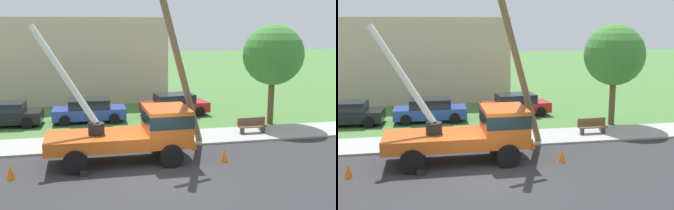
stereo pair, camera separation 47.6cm
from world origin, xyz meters
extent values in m
plane|color=#477538|center=(0.00, 12.00, 0.00)|extent=(120.00, 120.00, 0.00)
cube|color=#2B2B2D|center=(0.00, 0.00, 0.00)|extent=(80.00, 8.13, 0.01)
cube|color=#9E9E99|center=(0.00, 5.47, 0.05)|extent=(80.00, 2.82, 0.10)
cube|color=#C65119|center=(-2.08, 2.46, 1.02)|extent=(4.31, 2.42, 0.55)
cube|color=#C65119|center=(1.02, 2.47, 1.55)|extent=(1.91, 2.41, 1.60)
cube|color=#19232D|center=(1.02, 2.47, 1.90)|extent=(1.93, 2.43, 0.56)
cylinder|color=black|center=(-2.06, 2.46, 1.55)|extent=(0.70, 0.70, 0.50)
cylinder|color=silver|center=(-3.35, 3.10, 3.85)|extent=(2.89, 1.64, 4.26)
cube|color=black|center=(-2.68, 1.01, 0.10)|extent=(0.30, 0.30, 0.20)
cube|color=black|center=(-2.69, 3.91, 0.10)|extent=(0.30, 0.30, 0.20)
cylinder|color=black|center=(0.98, 1.27, 0.50)|extent=(1.00, 0.30, 1.00)
cylinder|color=black|center=(0.97, 3.67, 0.50)|extent=(1.00, 0.30, 1.00)
cylinder|color=black|center=(-2.99, 1.26, 0.50)|extent=(1.00, 0.30, 1.00)
cylinder|color=black|center=(-3.00, 3.66, 0.50)|extent=(1.00, 0.30, 1.00)
cylinder|color=brown|center=(1.93, 3.98, 4.24)|extent=(3.03, 1.90, 8.59)
cone|color=orange|center=(3.41, 1.51, 0.28)|extent=(0.36, 0.36, 0.56)
cone|color=orange|center=(-5.48, 1.29, 0.28)|extent=(0.36, 0.36, 0.56)
cone|color=orange|center=(2.60, 3.59, 0.28)|extent=(0.36, 0.36, 0.56)
cube|color=black|center=(-7.13, 10.34, 0.55)|extent=(4.49, 2.03, 0.65)
cube|color=black|center=(-7.13, 10.34, 1.15)|extent=(2.55, 1.79, 0.55)
cylinder|color=black|center=(-5.73, 9.36, 0.32)|extent=(0.64, 0.22, 0.64)
cylinder|color=black|center=(-5.64, 11.16, 0.32)|extent=(0.64, 0.22, 0.64)
cube|color=#263F99|center=(-2.15, 10.42, 0.55)|extent=(4.42, 1.86, 0.65)
cube|color=black|center=(-2.15, 10.42, 1.15)|extent=(2.49, 1.69, 0.55)
cylinder|color=black|center=(-0.71, 9.50, 0.32)|extent=(0.64, 0.22, 0.64)
cylinder|color=black|center=(-0.69, 11.30, 0.32)|extent=(0.64, 0.22, 0.64)
cylinder|color=black|center=(-3.61, 9.54, 0.32)|extent=(0.64, 0.22, 0.64)
cylinder|color=black|center=(-3.59, 11.34, 0.32)|extent=(0.64, 0.22, 0.64)
cube|color=#B21E1E|center=(3.39, 11.08, 0.55)|extent=(4.55, 2.22, 0.65)
cube|color=black|center=(3.39, 11.08, 1.15)|extent=(2.61, 1.89, 0.55)
cylinder|color=black|center=(4.92, 10.32, 0.32)|extent=(0.64, 0.22, 0.64)
cylinder|color=black|center=(4.75, 12.12, 0.32)|extent=(0.64, 0.22, 0.64)
cylinder|color=black|center=(2.03, 10.04, 0.32)|extent=(0.64, 0.22, 0.64)
cylinder|color=black|center=(1.85, 11.83, 0.32)|extent=(0.64, 0.22, 0.64)
cube|color=brown|center=(6.47, 5.47, 0.45)|extent=(1.60, 0.44, 0.06)
cube|color=brown|center=(6.47, 5.67, 0.70)|extent=(1.60, 0.06, 0.40)
cube|color=#333338|center=(5.87, 5.47, 0.23)|extent=(0.10, 0.40, 0.45)
cube|color=#333338|center=(7.07, 5.47, 0.23)|extent=(0.10, 0.40, 0.45)
cylinder|color=brown|center=(8.52, 7.57, 1.95)|extent=(0.36, 0.36, 3.89)
sphere|color=#3D7F33|center=(8.52, 7.57, 4.17)|extent=(3.56, 3.56, 3.56)
cube|color=#C6B293|center=(-5.03, 18.70, 3.20)|extent=(18.00, 6.00, 6.40)
camera|label=1|loc=(-2.74, -15.14, 6.03)|focal=44.63mm
camera|label=2|loc=(-2.28, -15.24, 6.03)|focal=44.63mm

